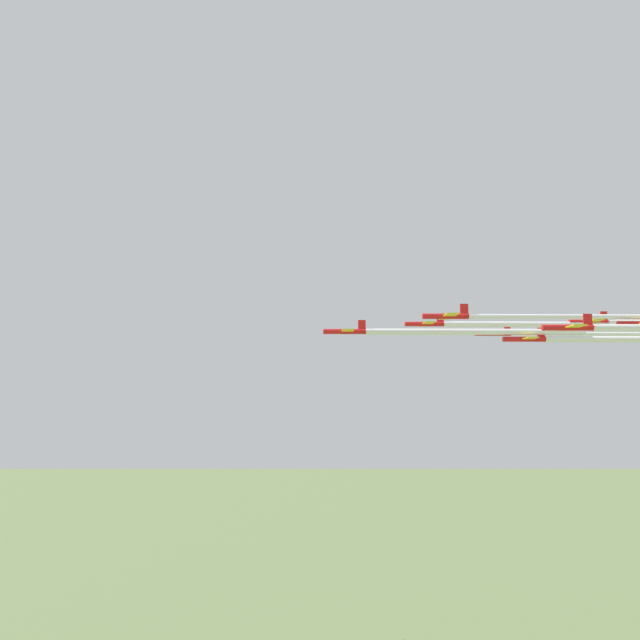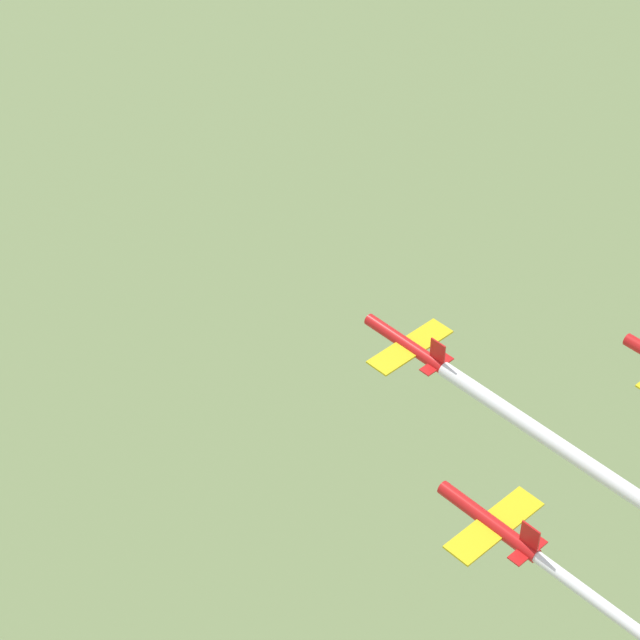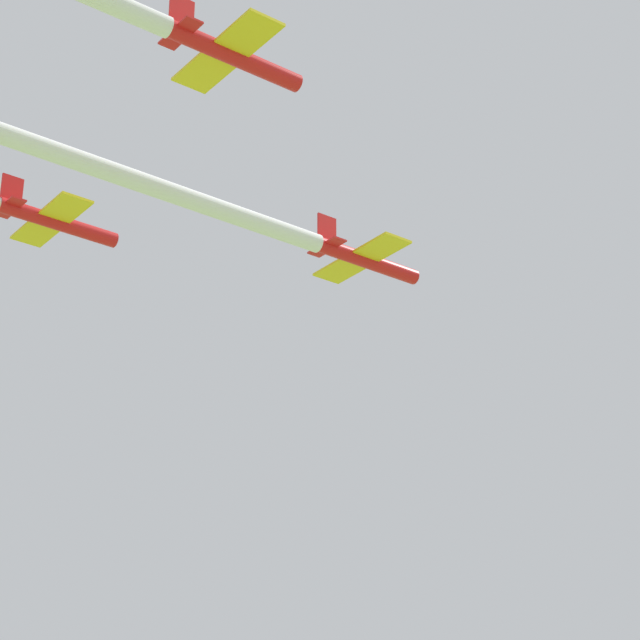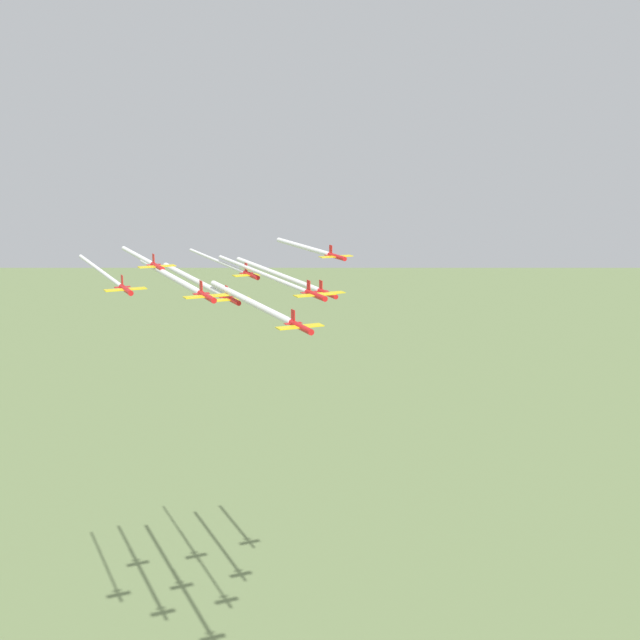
% 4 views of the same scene
% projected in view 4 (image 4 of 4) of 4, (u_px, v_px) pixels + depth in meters
% --- Properties ---
extents(jet_0, '(8.07, 7.89, 2.79)m').
position_uv_depth(jet_0, '(300.00, 327.00, 143.32)').
color(jet_0, red).
extents(jet_1, '(8.07, 7.89, 2.79)m').
position_uv_depth(jet_1, '(315.00, 295.00, 162.80)').
color(jet_1, red).
extents(jet_2, '(8.07, 7.89, 2.79)m').
position_uv_depth(jet_2, '(206.00, 296.00, 154.32)').
color(jet_2, red).
extents(jet_3, '(8.07, 7.89, 2.79)m').
position_uv_depth(jet_3, '(327.00, 293.00, 183.27)').
color(jet_3, red).
extents(jet_4, '(8.07, 7.89, 2.79)m').
position_uv_depth(jet_4, '(231.00, 299.00, 175.00)').
color(jet_4, red).
extents(jet_5, '(8.07, 7.89, 2.79)m').
position_uv_depth(jet_5, '(126.00, 289.00, 166.08)').
color(jet_5, red).
extents(jet_6, '(8.07, 7.89, 2.79)m').
position_uv_depth(jet_6, '(336.00, 256.00, 202.06)').
color(jet_6, red).
extents(jet_7, '(8.07, 7.89, 2.79)m').
position_uv_depth(jet_7, '(251.00, 275.00, 194.45)').
color(jet_7, red).
extents(jet_8, '(8.07, 7.89, 2.79)m').
position_uv_depth(jet_8, '(157.00, 266.00, 185.60)').
color(jet_8, red).
extents(smoke_trail_0, '(38.79, 20.68, 1.21)m').
position_uv_depth(smoke_trail_0, '(248.00, 301.00, 165.95)').
color(smoke_trail_0, white).
extents(smoke_trail_1, '(47.44, 24.87, 0.83)m').
position_uv_depth(smoke_trail_1, '(258.00, 272.00, 189.86)').
color(smoke_trail_1, white).
extents(smoke_trail_2, '(40.13, 21.34, 1.16)m').
position_uv_depth(smoke_trail_2, '(168.00, 275.00, 177.64)').
color(smoke_trail_2, white).
extents(smoke_trail_3, '(47.05, 24.89, 1.16)m').
position_uv_depth(smoke_trail_3, '(274.00, 273.00, 210.07)').
color(smoke_trail_3, white).
extents(smoke_trail_4, '(43.05, 22.88, 1.23)m').
position_uv_depth(smoke_trail_4, '(192.00, 279.00, 199.77)').
color(smoke_trail_4, white).
extents(smoke_trail_5, '(42.27, 22.20, 0.80)m').
position_uv_depth(smoke_trail_5, '(99.00, 270.00, 190.56)').
color(smoke_trail_5, white).
extents(smoke_trail_6, '(29.11, 15.68, 1.16)m').
position_uv_depth(smoke_trail_6, '(302.00, 247.00, 219.84)').
color(smoke_trail_6, white).
extents(smoke_trail_7, '(39.17, 20.56, 0.72)m').
position_uv_depth(smoke_trail_7, '(215.00, 260.00, 217.39)').
color(smoke_trail_7, white).
extents(smoke_trail_8, '(26.91, 14.44, 0.98)m').
position_uv_depth(smoke_trail_8, '(137.00, 256.00, 202.32)').
color(smoke_trail_8, white).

